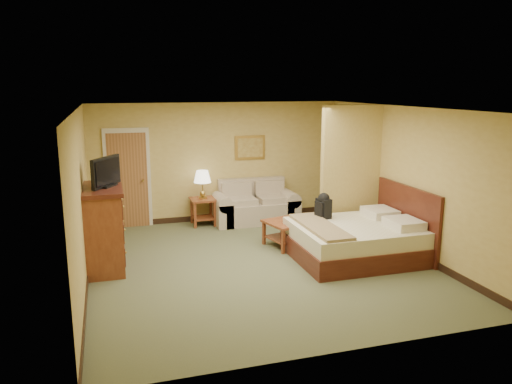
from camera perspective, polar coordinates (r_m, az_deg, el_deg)
name	(u,v)px	position (r m, az deg, el deg)	size (l,w,h in m)	color
floor	(258,264)	(8.53, 0.26, -8.19)	(6.00, 6.00, 0.00)	#565C3C
ceiling	(258,108)	(8.00, 0.27, 9.54)	(6.00, 6.00, 0.00)	white
back_wall	(218,162)	(11.03, -4.32, 3.42)	(5.50, 0.02, 2.60)	tan
left_wall	(81,199)	(7.83, -19.35, -0.81)	(0.02, 6.00, 2.60)	tan
right_wall	(405,180)	(9.34, 16.63, 1.37)	(0.02, 6.00, 2.60)	tan
partition	(350,173)	(9.82, 10.74, 2.17)	(1.20, 0.15, 2.60)	tan
door	(128,179)	(10.79, -14.42, 1.44)	(0.94, 0.16, 2.10)	beige
baseboard	(219,217)	(11.27, -4.21, -2.83)	(5.50, 0.02, 0.12)	black
loveseat	(255,208)	(11.00, -0.10, -1.87)	(1.84, 0.85, 0.93)	tan
side_table	(203,207)	(10.78, -6.07, -1.76)	(0.53, 0.53, 0.59)	maroon
table_lamp	(202,177)	(10.64, -6.15, 1.68)	(0.37, 0.37, 0.60)	#A7883D
coffee_table	(288,228)	(9.34, 3.65, -4.16)	(0.91, 0.91, 0.48)	maroon
wall_picture	(250,148)	(11.14, -0.69, 5.10)	(0.69, 0.04, 0.54)	#B78E3F
dresser	(103,228)	(8.49, -17.07, -3.93)	(0.67, 1.28, 1.37)	maroon
tv	(106,173)	(8.30, -16.77, 2.12)	(0.45, 0.70, 0.48)	black
bed	(361,239)	(8.93, 11.88, -5.28)	(2.22, 1.89, 1.22)	#44180F
backpack	(324,205)	(9.09, 7.74, -1.46)	(0.24, 0.30, 0.46)	black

